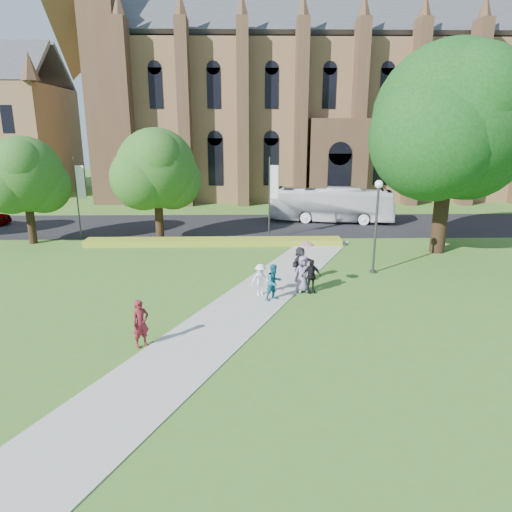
{
  "coord_description": "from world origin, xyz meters",
  "views": [
    {
      "loc": [
        0.33,
        -18.14,
        7.86
      ],
      "look_at": [
        0.8,
        4.43,
        1.6
      ],
      "focal_mm": 32.0,
      "sensor_mm": 36.0,
      "label": 1
    }
  ],
  "objects_px": {
    "streetlamp": "(377,216)",
    "large_tree": "(451,121)",
    "pedestrian_0": "(141,323)",
    "tour_coach": "(331,205)"
  },
  "relations": [
    {
      "from": "streetlamp",
      "to": "large_tree",
      "type": "height_order",
      "value": "large_tree"
    },
    {
      "from": "large_tree",
      "to": "pedestrian_0",
      "type": "height_order",
      "value": "large_tree"
    },
    {
      "from": "tour_coach",
      "to": "pedestrian_0",
      "type": "bearing_deg",
      "value": 165.75
    },
    {
      "from": "large_tree",
      "to": "pedestrian_0",
      "type": "xyz_separation_m",
      "value": [
        -16.62,
        -13.47,
        -7.42
      ]
    },
    {
      "from": "tour_coach",
      "to": "large_tree",
      "type": "bearing_deg",
      "value": -142.03
    },
    {
      "from": "large_tree",
      "to": "tour_coach",
      "type": "relative_size",
      "value": 1.22
    },
    {
      "from": "streetlamp",
      "to": "large_tree",
      "type": "relative_size",
      "value": 0.4
    },
    {
      "from": "tour_coach",
      "to": "streetlamp",
      "type": "bearing_deg",
      "value": -169.71
    },
    {
      "from": "tour_coach",
      "to": "pedestrian_0",
      "type": "relative_size",
      "value": 5.97
    },
    {
      "from": "streetlamp",
      "to": "tour_coach",
      "type": "relative_size",
      "value": 0.48
    }
  ]
}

